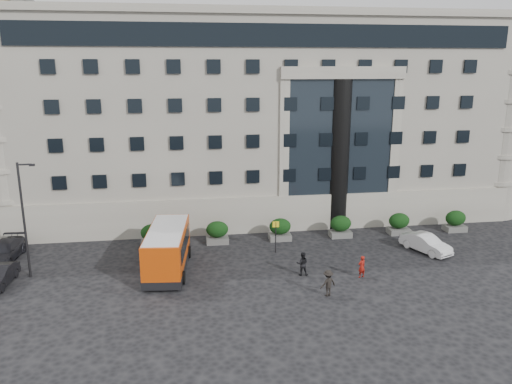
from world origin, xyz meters
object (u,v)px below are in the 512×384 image
hedge_d (341,226)px  pedestrian_c (328,283)px  minibus (167,248)px  street_lamp (24,216)px  bus_stop_sign (276,231)px  parked_car_c (4,251)px  white_taxi (426,243)px  pedestrian_a (362,267)px  hedge_c (280,229)px  parked_car_d (33,215)px  hedge_f (455,221)px  red_truck (16,201)px  hedge_a (152,235)px  hedge_e (399,223)px  hedge_b (217,232)px  pedestrian_b (302,264)px

hedge_d → pedestrian_c: bearing=-111.7°
minibus → street_lamp: bearing=-175.9°
bus_stop_sign → parked_car_c: (-20.22, 1.41, -1.02)m
white_taxi → pedestrian_a: size_ratio=2.69×
hedge_c → parked_car_d: (-21.68, 8.20, -0.27)m
hedge_f → bus_stop_sign: size_ratio=0.73×
white_taxi → pedestrian_a: bearing=-172.7°
hedge_c → red_truck: 26.03m
hedge_c → bus_stop_sign: 3.05m
street_lamp → red_truck: 16.58m
minibus → parked_car_c: bearing=168.8°
hedge_a → pedestrian_a: (14.45, -8.24, -0.15)m
bus_stop_sign → white_taxi: 11.72m
hedge_a → hedge_e: (20.80, 0.00, 0.00)m
hedge_e → hedge_b: bearing=180.0°
bus_stop_sign → pedestrian_c: (1.87, -7.82, -0.87)m
red_truck → hedge_a: bearing=-26.6°
hedge_a → white_taxi: size_ratio=0.44×
hedge_a → white_taxi: bearing=-11.7°
street_lamp → bus_stop_sign: street_lamp is taller
hedge_e → white_taxi: 4.36m
parked_car_d → white_taxi: white_taxi is taller
minibus → hedge_a: bearing=110.6°
street_lamp → hedge_d: bearing=11.5°
bus_stop_sign → parked_car_d: bearing=152.1°
hedge_c → hedge_b: bearing=180.0°
hedge_b → parked_car_c: size_ratio=0.37×
parked_car_c → hedge_b: bearing=8.4°
hedge_f → pedestrian_a: (-11.55, -8.24, -0.15)m
hedge_b → hedge_c: (5.20, 0.00, 0.00)m
hedge_c → pedestrian_b: bearing=-89.0°
hedge_e → hedge_f: (5.20, 0.00, 0.00)m
hedge_a → hedge_f: size_ratio=1.00×
hedge_a → minibus: (1.34, -5.07, 0.76)m
hedge_e → hedge_d: bearing=180.0°
hedge_a → hedge_d: (15.60, 0.00, 0.00)m
hedge_c → bus_stop_sign: size_ratio=0.73×
hedge_d → bus_stop_sign: (-6.10, -2.80, 0.80)m
hedge_e → hedge_f: 5.20m
minibus → parked_car_d: (-12.62, 13.27, -1.03)m
red_truck → parked_car_c: 12.30m
hedge_e → red_truck: 35.78m
parked_car_d → hedge_a: bearing=-38.6°
hedge_d → hedge_f: bearing=0.0°
bus_stop_sign → red_truck: 26.51m
hedge_a → parked_car_d: (-11.28, 8.20, -0.27)m
hedge_d → red_truck: 30.86m
parked_car_c → pedestrian_c: 23.95m
pedestrian_a → pedestrian_c: (-3.08, -2.38, 0.08)m
parked_car_c → bus_stop_sign: bearing=-0.6°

